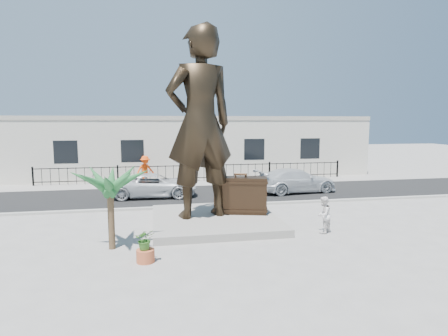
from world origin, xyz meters
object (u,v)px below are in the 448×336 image
object	(u,v)px
statue	(200,123)
tourist	(323,215)
suitcase	(241,195)
car_white	(154,185)

from	to	relation	value
statue	tourist	size ratio (longest dim) A/B	5.46
suitcase	tourist	xyz separation A→B (m)	(2.72, -2.50, -0.38)
tourist	statue	bearing A→B (deg)	-65.63
suitcase	statue	bearing A→B (deg)	-158.44
statue	tourist	world-z (taller)	statue
statue	tourist	distance (m)	6.18
car_white	statue	bearing A→B (deg)	-159.43
suitcase	tourist	bearing A→B (deg)	-26.98
tourist	car_white	distance (m)	10.51
statue	car_white	distance (m)	7.24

